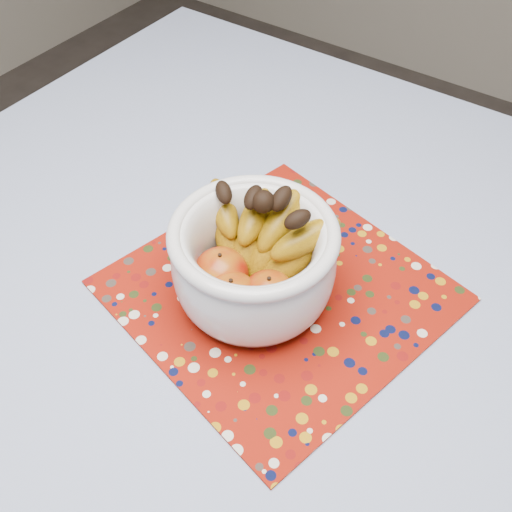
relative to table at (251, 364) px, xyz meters
The scene contains 4 objects.
table is the anchor object (origin of this frame).
tablecloth 0.08m from the table, ahead, with size 1.32×1.32×0.01m, color #6474A7.
placemat 0.11m from the table, 92.20° to the left, with size 0.38×0.38×0.00m, color maroon.
fruit_bowl 0.17m from the table, 119.01° to the left, with size 0.25×0.22×0.16m.
Camera 1 is at (0.27, -0.37, 1.39)m, focal length 42.00 mm.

